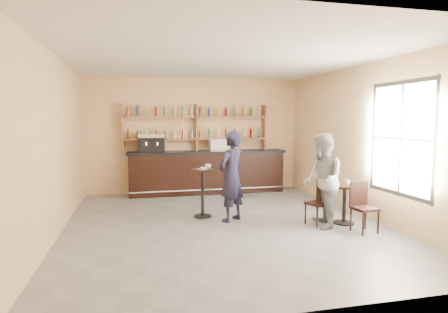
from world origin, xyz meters
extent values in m
plane|color=slate|center=(0.00, 0.00, 0.00)|extent=(7.00, 7.00, 0.00)
plane|color=white|center=(0.00, 0.00, 3.20)|extent=(7.00, 7.00, 0.00)
plane|color=#E6BA82|center=(0.00, 3.50, 1.60)|extent=(7.00, 0.00, 7.00)
plane|color=#E6BA82|center=(0.00, -3.50, 1.60)|extent=(7.00, 0.00, 7.00)
plane|color=#E6BA82|center=(-3.00, 0.00, 1.60)|extent=(0.00, 7.00, 7.00)
plane|color=#E6BA82|center=(3.00, 0.00, 1.60)|extent=(0.00, 7.00, 7.00)
plane|color=white|center=(2.99, -1.20, 1.70)|extent=(0.00, 2.00, 2.00)
cube|color=white|center=(-0.30, 0.62, 1.01)|extent=(0.21, 0.21, 0.00)
torus|color=#D6804E|center=(-0.29, 0.61, 1.04)|extent=(0.16, 0.16, 0.04)
imported|color=white|center=(-0.16, 0.72, 1.06)|extent=(0.15, 0.15, 0.09)
imported|color=black|center=(0.20, 0.18, 0.91)|extent=(0.79, 0.75, 1.82)
imported|color=white|center=(2.37, -0.52, 0.82)|extent=(0.11, 0.11, 0.10)
imported|color=gray|center=(1.77, -0.62, 0.90)|extent=(0.88, 1.02, 1.80)
camera|label=1|loc=(-1.62, -7.00, 2.04)|focal=30.00mm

